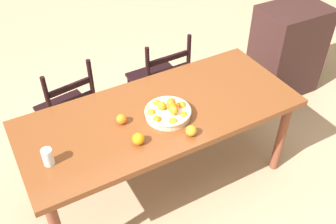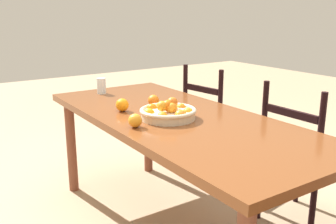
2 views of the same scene
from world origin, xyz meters
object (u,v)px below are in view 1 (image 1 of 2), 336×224
at_px(chair_near_window, 160,81).
at_px(fruit_bowl, 168,112).
at_px(cabinet, 287,50).
at_px(chair_by_cabinet, 69,112).
at_px(drinking_glass, 48,157).
at_px(orange_loose_0, 121,119).
at_px(orange_loose_2, 191,131).
at_px(dining_table, 161,119).
at_px(orange_loose_1, 138,139).

xyz_separation_m(chair_near_window, fruit_bowl, (-0.35, -0.79, 0.36)).
bearing_deg(cabinet, chair_by_cabinet, 176.64).
distance_m(cabinet, drinking_glass, 2.67).
height_order(orange_loose_0, drinking_glass, drinking_glass).
height_order(chair_near_window, chair_by_cabinet, chair_by_cabinet).
bearing_deg(orange_loose_0, orange_loose_2, -43.29).
bearing_deg(orange_loose_0, chair_near_window, 46.18).
relative_size(dining_table, cabinet, 2.16).
bearing_deg(drinking_glass, orange_loose_2, -13.09).
bearing_deg(drinking_glass, fruit_bowl, 2.06).
bearing_deg(chair_near_window, orange_loose_2, 71.70).
distance_m(dining_table, fruit_bowl, 0.15).
distance_m(chair_by_cabinet, cabinet, 2.25).
relative_size(chair_by_cabinet, orange_loose_1, 11.82).
distance_m(dining_table, orange_loose_2, 0.34).
relative_size(chair_near_window, cabinet, 1.01).
bearing_deg(chair_near_window, orange_loose_0, 44.98).
relative_size(chair_by_cabinet, fruit_bowl, 2.90).
xyz_separation_m(fruit_bowl, orange_loose_2, (0.04, -0.24, -0.00)).
xyz_separation_m(cabinet, orange_loose_2, (-1.69, -0.84, 0.33)).
bearing_deg(chair_by_cabinet, orange_loose_1, 94.93).
xyz_separation_m(chair_by_cabinet, orange_loose_2, (0.56, -1.02, 0.36)).
bearing_deg(fruit_bowl, chair_near_window, 65.86).
relative_size(orange_loose_1, drinking_glass, 0.69).
bearing_deg(orange_loose_1, chair_near_window, 54.89).
height_order(chair_near_window, cabinet, chair_near_window).
bearing_deg(cabinet, dining_table, -162.04).
distance_m(chair_by_cabinet, fruit_bowl, 1.01).
bearing_deg(chair_by_cabinet, orange_loose_2, 110.15).
xyz_separation_m(orange_loose_1, orange_loose_2, (0.34, -0.10, -0.00)).
bearing_deg(chair_near_window, chair_by_cabinet, -0.99).
distance_m(fruit_bowl, orange_loose_0, 0.33).
bearing_deg(dining_table, orange_loose_1, -141.74).
distance_m(cabinet, orange_loose_0, 2.13).
bearing_deg(orange_loose_0, dining_table, -2.74).
height_order(chair_by_cabinet, drinking_glass, chair_by_cabinet).
distance_m(chair_by_cabinet, orange_loose_1, 1.02).
height_order(dining_table, chair_by_cabinet, chair_by_cabinet).
bearing_deg(dining_table, drinking_glass, -172.41).
bearing_deg(orange_loose_1, chair_by_cabinet, 103.41).
bearing_deg(chair_near_window, dining_table, 60.99).
xyz_separation_m(chair_near_window, cabinet, (1.37, -0.18, 0.02)).
distance_m(chair_near_window, orange_loose_1, 1.19).
bearing_deg(fruit_bowl, orange_loose_0, 163.30).
height_order(chair_by_cabinet, fruit_bowl, chair_by_cabinet).
bearing_deg(chair_by_cabinet, fruit_bowl, 115.04).
bearing_deg(fruit_bowl, drinking_glass, -177.94).
bearing_deg(cabinet, orange_loose_1, -158.58).
bearing_deg(cabinet, drinking_glass, -164.91).
relative_size(chair_near_window, orange_loose_0, 13.08).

